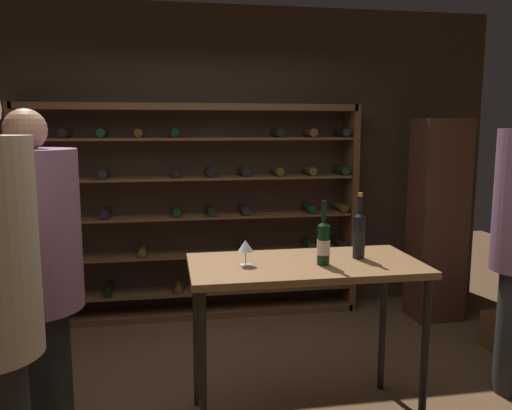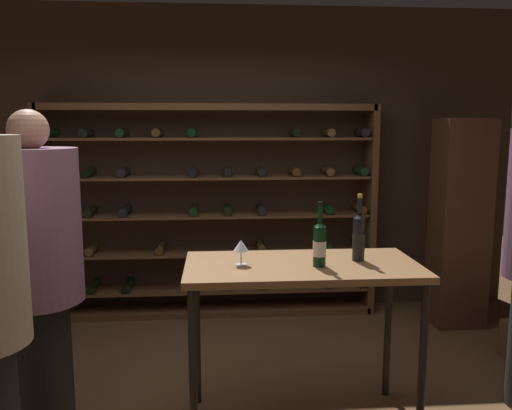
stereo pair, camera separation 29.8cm
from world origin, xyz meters
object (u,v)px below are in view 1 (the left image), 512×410
at_px(tasting_table, 305,279).
at_px(wine_glass_stemmed_right, 246,247).
at_px(wine_rack, 194,212).
at_px(display_cabinet, 437,220).
at_px(wine_bottle_black_capsule, 323,242).
at_px(wine_bottle_green_slim, 359,235).
at_px(person_bystander_dark_jacket, 34,268).

height_order(tasting_table, wine_glass_stemmed_right, wine_glass_stemmed_right).
xyz_separation_m(wine_rack, display_cabinet, (2.20, -0.43, -0.07)).
relative_size(display_cabinet, wine_bottle_black_capsule, 5.01).
relative_size(wine_bottle_green_slim, wine_glass_stemmed_right, 2.70).
bearing_deg(wine_bottle_black_capsule, wine_glass_stemmed_right, 172.32).
relative_size(person_bystander_dark_jacket, wine_bottle_green_slim, 4.72).
xyz_separation_m(display_cabinet, wine_bottle_green_slim, (-1.32, -1.45, 0.21)).
bearing_deg(wine_bottle_black_capsule, tasting_table, 141.58).
distance_m(wine_bottle_black_capsule, wine_glass_stemmed_right, 0.44).
relative_size(wine_rack, wine_bottle_green_slim, 7.80).
relative_size(wine_rack, display_cabinet, 1.67).
relative_size(person_bystander_dark_jacket, wine_bottle_black_capsule, 5.06).
bearing_deg(wine_bottle_green_slim, wine_bottle_black_capsule, -156.97).
bearing_deg(wine_rack, wine_glass_stemmed_right, -84.41).
relative_size(wine_rack, wine_bottle_black_capsule, 8.37).
bearing_deg(person_bystander_dark_jacket, tasting_table, 5.27).
bearing_deg(wine_rack, wine_bottle_green_slim, -64.82).
bearing_deg(display_cabinet, tasting_table, -138.13).
distance_m(tasting_table, wine_bottle_green_slim, 0.42).
height_order(person_bystander_dark_jacket, wine_glass_stemmed_right, person_bystander_dark_jacket).
bearing_deg(tasting_table, wine_rack, 105.79).
xyz_separation_m(wine_rack, wine_bottle_green_slim, (0.88, -1.88, 0.14)).
distance_m(person_bystander_dark_jacket, wine_bottle_green_slim, 1.84).
bearing_deg(wine_rack, tasting_table, -74.21).
xyz_separation_m(display_cabinet, wine_glass_stemmed_right, (-2.02, -1.50, 0.18)).
height_order(display_cabinet, wine_bottle_black_capsule, display_cabinet).
relative_size(tasting_table, wine_bottle_green_slim, 3.40).
bearing_deg(wine_bottle_green_slim, wine_rack, 115.18).
xyz_separation_m(tasting_table, display_cabinet, (1.66, 1.49, 0.03)).
bearing_deg(tasting_table, wine_bottle_green_slim, 6.61).
height_order(wine_rack, display_cabinet, wine_rack).
bearing_deg(display_cabinet, person_bystander_dark_jacket, -155.24).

